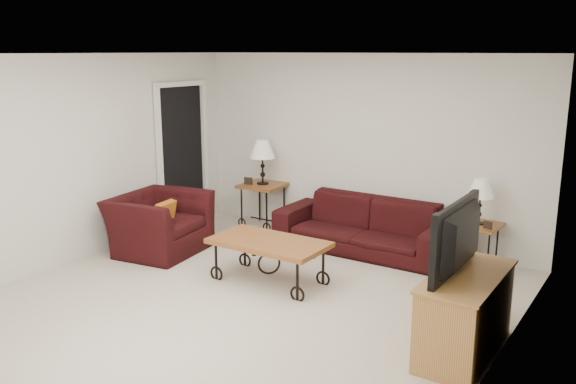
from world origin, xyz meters
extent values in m
plane|color=beige|center=(0.00, 0.00, 0.00)|extent=(5.00, 5.00, 0.00)
cube|color=silver|center=(0.00, 2.50, 1.25)|extent=(5.00, 0.02, 2.50)
cube|color=silver|center=(0.00, -2.50, 1.25)|extent=(5.00, 0.02, 2.50)
cube|color=silver|center=(-2.50, 0.00, 1.25)|extent=(0.02, 5.00, 2.50)
cube|color=silver|center=(2.50, 0.00, 1.25)|extent=(0.02, 5.00, 2.50)
plane|color=white|center=(0.00, 0.00, 2.50)|extent=(5.00, 5.00, 0.00)
cube|color=black|center=(-2.47, 1.65, 1.02)|extent=(0.08, 0.94, 2.04)
imported|color=black|center=(0.31, 2.02, 0.34)|extent=(2.29, 0.90, 0.67)
cube|color=brown|center=(-1.42, 2.20, 0.32)|extent=(0.63, 0.63, 0.64)
cube|color=brown|center=(1.70, 2.20, 0.27)|extent=(0.53, 0.53, 0.54)
cube|color=black|center=(-1.57, 2.05, 0.69)|extent=(0.13, 0.05, 0.11)
cube|color=black|center=(1.85, 2.05, 0.58)|extent=(0.11, 0.04, 0.09)
cube|color=brown|center=(-0.10, 0.46, 0.24)|extent=(1.29, 0.70, 0.48)
imported|color=black|center=(-1.88, 0.55, 0.37)|extent=(1.15, 1.27, 0.74)
cube|color=#B85E17|center=(-1.73, 0.50, 0.52)|extent=(0.14, 0.34, 0.34)
cube|color=#C38148|center=(2.23, 0.04, 0.36)|extent=(0.49, 1.19, 0.71)
imported|color=black|center=(2.21, 0.04, 1.02)|extent=(0.14, 1.06, 0.61)
ellipsoid|color=black|center=(1.55, 1.56, 0.25)|extent=(0.44, 0.36, 0.50)
camera|label=1|loc=(3.57, -4.73, 2.53)|focal=37.57mm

